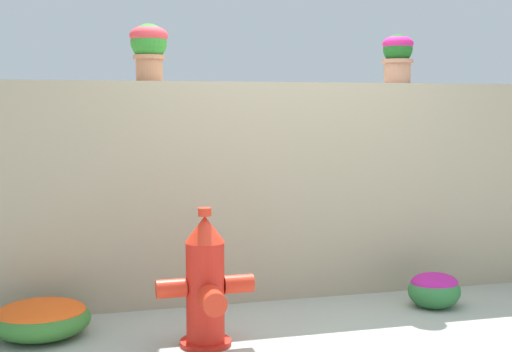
% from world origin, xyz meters
% --- Properties ---
extents(ground_plane, '(24.00, 24.00, 0.00)m').
position_xyz_m(ground_plane, '(0.00, 0.00, 0.00)').
color(ground_plane, '#9DA295').
extents(stone_wall, '(6.57, 0.30, 1.63)m').
position_xyz_m(stone_wall, '(0.00, 0.98, 0.82)').
color(stone_wall, tan).
rests_on(stone_wall, ground).
extents(potted_plant_1, '(0.27, 0.27, 0.41)m').
position_xyz_m(potted_plant_1, '(-0.96, 1.00, 1.89)').
color(potted_plant_1, '#B57350').
rests_on(potted_plant_1, stone_wall).
extents(potted_plant_2, '(0.25, 0.25, 0.38)m').
position_xyz_m(potted_plant_2, '(0.98, 0.98, 1.86)').
color(potted_plant_2, '#AF765A').
rests_on(potted_plant_2, stone_wall).
extents(fire_hydrant, '(0.60, 0.48, 0.85)m').
position_xyz_m(fire_hydrant, '(-0.74, 0.01, 0.38)').
color(fire_hydrant, red).
rests_on(fire_hydrant, ground).
extents(flower_bush_left, '(0.62, 0.56, 0.24)m').
position_xyz_m(flower_bush_left, '(-1.73, 0.44, 0.13)').
color(flower_bush_left, '#36722D').
rests_on(flower_bush_left, ground).
extents(flower_bush_right, '(0.39, 0.35, 0.26)m').
position_xyz_m(flower_bush_right, '(1.01, 0.38, 0.14)').
color(flower_bush_right, '#30743A').
rests_on(flower_bush_right, ground).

